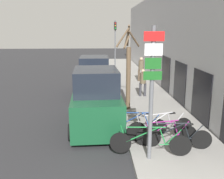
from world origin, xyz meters
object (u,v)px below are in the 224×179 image
parked_car_0 (96,101)px  signpost (152,89)px  street_tree (128,69)px  bicycle_4 (138,124)px  bicycle_2 (167,134)px  bicycle_3 (160,128)px  bicycle_1 (176,137)px  pedestrian_near (143,81)px  bicycle_0 (150,142)px  traffic_light (115,40)px  parked_car_1 (94,77)px  pedestrian_far (141,67)px

parked_car_0 → signpost: bearing=-64.0°
street_tree → bicycle_4: bearing=-89.5°
bicycle_2 → signpost: bearing=135.9°
bicycle_4 → bicycle_3: bearing=-112.2°
signpost → parked_car_0: signpost is taller
bicycle_1 → bicycle_4: 1.58m
bicycle_4 → pedestrian_near: bearing=1.2°
signpost → pedestrian_near: size_ratio=2.46×
bicycle_1 → bicycle_0: bearing=121.9°
street_tree → traffic_light: size_ratio=0.88×
pedestrian_near → parked_car_1: bearing=167.6°
pedestrian_far → bicycle_2: bearing=-101.9°
signpost → bicycle_0: size_ratio=1.57×
signpost → bicycle_1: signpost is taller
pedestrian_near → bicycle_0: bearing=-88.3°
parked_car_0 → pedestrian_far: (3.27, 8.57, 0.09)m
bicycle_0 → street_tree: bearing=11.3°
bicycle_1 → bicycle_3: size_ratio=0.92×
bicycle_4 → pedestrian_far: size_ratio=1.14×
bicycle_4 → pedestrian_near: 5.47m
parked_car_1 → parked_car_0: bearing=-88.6°
parked_car_0 → street_tree: street_tree is taller
bicycle_1 → street_tree: (-1.07, 4.28, 1.54)m
bicycle_0 → bicycle_1: size_ratio=1.11×
bicycle_3 → traffic_light: size_ratio=0.53×
pedestrian_near → bicycle_1: bearing=-80.7°
pedestrian_far → street_tree: 6.92m
signpost → bicycle_4: size_ratio=1.90×
bicycle_3 → street_tree: 3.95m
bicycle_0 → signpost: bearing=173.8°
bicycle_4 → street_tree: street_tree is taller
bicycle_2 → bicycle_3: bicycle_3 is taller
pedestrian_near → traffic_light: bearing=108.6°
bicycle_3 → bicycle_4: bearing=44.6°
bicycle_2 → parked_car_1: (-2.49, 7.39, 0.54)m
pedestrian_far → bicycle_0: bearing=-105.1°
bicycle_0 → bicycle_3: size_ratio=1.02×
bicycle_1 → parked_car_0: bearing=57.0°
street_tree → pedestrian_near: bearing=63.3°
parked_car_1 → bicycle_2: bearing=-71.5°
bicycle_0 → bicycle_4: 1.58m
bicycle_1 → pedestrian_near: 6.55m
parked_car_1 → pedestrian_far: bearing=43.4°
bicycle_3 → bicycle_4: bicycle_3 is taller
signpost → bicycle_0: 1.74m
bicycle_3 → pedestrian_far: 10.27m
bicycle_0 → pedestrian_far: (1.63, 11.30, 0.62)m
bicycle_1 → parked_car_0: 3.53m
signpost → bicycle_1: bearing=32.3°
bicycle_1 → bicycle_2: size_ratio=1.06×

